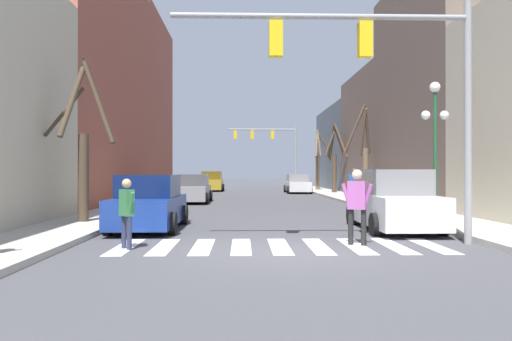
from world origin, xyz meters
TOP-DOWN VIEW (x-y plane):
  - ground_plane at (0.00, 0.00)m, footprint 240.00×240.00m
  - sidewalk_left at (-6.03, 0.00)m, footprint 2.40×90.00m
  - building_row_left at (-10.23, 16.71)m, footprint 6.00×40.79m
  - building_row_right at (10.23, 18.52)m, footprint 6.00×49.34m
  - crosswalk_stripes at (-0.00, 0.84)m, footprint 7.65×2.60m
  - traffic_signal_near at (2.41, 1.05)m, footprint 7.24×0.28m
  - traffic_signal_far at (2.05, 39.63)m, footprint 6.92×0.28m
  - street_lamp_right_corner at (5.70, 5.98)m, footprint 0.95×0.36m
  - car_driving_away_lane at (-3.69, 17.63)m, footprint 2.03×4.84m
  - car_driving_toward_lane at (3.70, 30.26)m, footprint 2.01×4.76m
  - car_parked_right_near at (3.67, 4.12)m, footprint 2.07×4.80m
  - car_parked_left_far at (-3.63, 34.58)m, footprint 2.15×4.40m
  - car_parked_left_mid at (-3.70, 4.42)m, footprint 2.00×4.51m
  - pedestrian_on_left_sidewalk at (5.31, 16.52)m, footprint 0.66×0.55m
  - pedestrian_waiting_at_curb at (-3.49, 0.53)m, footprint 0.49×0.59m
  - pedestrian_near_right_corner at (1.86, 0.98)m, footprint 0.74×0.42m
  - street_tree_left_mid at (-5.98, 5.39)m, footprint 2.27×2.05m
  - street_tree_right_far at (6.46, 28.35)m, footprint 2.04×2.78m
  - street_tree_right_near at (6.47, 18.98)m, footprint 1.70×1.41m
  - street_tree_right_mid at (5.99, 34.03)m, footprint 2.00×2.35m

SIDE VIEW (x-z plane):
  - ground_plane at x=0.00m, z-range 0.00..0.00m
  - crosswalk_stripes at x=0.00m, z-range 0.00..0.01m
  - sidewalk_left at x=-6.03m, z-range 0.00..0.15m
  - car_driving_toward_lane at x=3.70m, z-range -0.05..1.51m
  - car_driving_away_lane at x=-3.69m, z-range -0.05..1.56m
  - car_parked_left_mid at x=-3.70m, z-range -0.06..1.60m
  - car_parked_left_far at x=-3.63m, z-range -0.07..1.73m
  - car_parked_right_near at x=3.67m, z-range -0.07..1.75m
  - pedestrian_waiting_at_curb at x=-3.49m, z-range 0.15..1.74m
  - pedestrian_near_right_corner at x=1.86m, z-range 0.17..1.97m
  - pedestrian_on_left_sidewalk at x=5.31m, z-range 0.31..2.10m
  - street_tree_left_mid at x=-5.98m, z-range -0.14..5.22m
  - street_tree_right_mid at x=5.99m, z-range -0.14..5.33m
  - street_tree_right_near at x=6.47m, z-range -0.17..5.51m
  - street_tree_right_far at x=6.46m, z-range 0.17..5.63m
  - street_lamp_right_corner at x=5.70m, z-range 1.10..5.77m
  - traffic_signal_near at x=2.41m, z-range 1.36..7.23m
  - building_row_right at x=10.23m, z-range -1.36..10.51m
  - traffic_signal_far at x=2.05m, z-range 1.57..8.03m
  - building_row_left at x=-10.23m, z-range -0.81..13.03m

